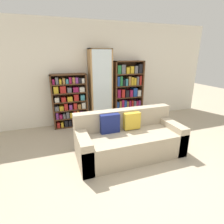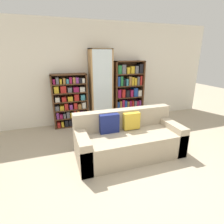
# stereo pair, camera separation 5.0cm
# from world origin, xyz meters

# --- Properties ---
(ground_plane) EXTENTS (16.00, 16.00, 0.00)m
(ground_plane) POSITION_xyz_m (0.00, 0.00, 0.00)
(ground_plane) COLOR tan
(wall_back) EXTENTS (6.78, 0.06, 2.70)m
(wall_back) POSITION_xyz_m (0.00, 2.67, 1.35)
(wall_back) COLOR silver
(wall_back) RESTS_ON ground
(couch) EXTENTS (2.00, 0.85, 0.83)m
(couch) POSITION_xyz_m (-0.00, 0.63, 0.30)
(couch) COLOR tan
(couch) RESTS_ON ground
(bookshelf_left) EXTENTS (0.90, 0.32, 1.40)m
(bookshelf_left) POSITION_xyz_m (-0.88, 2.46, 0.68)
(bookshelf_left) COLOR #4C2D19
(bookshelf_left) RESTS_ON ground
(display_cabinet) EXTENTS (0.59, 0.36, 2.00)m
(display_cabinet) POSITION_xyz_m (-0.04, 2.44, 1.00)
(display_cabinet) COLOR #AD7F4C
(display_cabinet) RESTS_ON ground
(bookshelf_right) EXTENTS (0.87, 0.32, 1.69)m
(bookshelf_right) POSITION_xyz_m (0.78, 2.46, 0.81)
(bookshelf_right) COLOR #4C2D19
(bookshelf_right) RESTS_ON ground
(wine_bottle) EXTENTS (0.07, 0.07, 0.40)m
(wine_bottle) POSITION_xyz_m (0.52, 1.35, 0.16)
(wine_bottle) COLOR black
(wine_bottle) RESTS_ON ground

